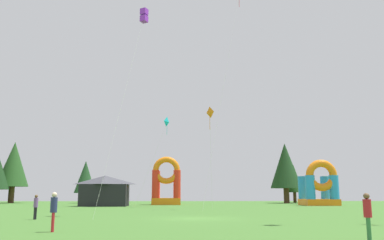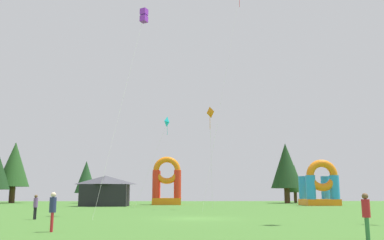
# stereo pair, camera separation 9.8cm
# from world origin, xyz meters

# --- Properties ---
(ground_plane) EXTENTS (120.00, 120.00, 0.00)m
(ground_plane) POSITION_xyz_m (0.00, 0.00, 0.00)
(ground_plane) COLOR #3D6B28
(kite_orange_diamond) EXTENTS (0.81, 2.86, 10.58)m
(kite_orange_diamond) POSITION_xyz_m (2.09, 15.11, 10.03)
(kite_orange_diamond) COLOR orange
(kite_orange_diamond) RESTS_ON ground_plane
(kite_cyan_diamond) EXTENTS (3.97, 1.36, 10.61)m
(kite_cyan_diamond) POSITION_xyz_m (-2.58, 21.23, 10.08)
(kite_cyan_diamond) COLOR #19B7CC
(kite_cyan_diamond) RESTS_ON ground_plane
(kite_purple_box) EXTENTS (2.85, 5.18, 16.57)m
(kite_purple_box) POSITION_xyz_m (-4.09, 3.82, 15.94)
(kite_purple_box) COLOR purple
(kite_purple_box) RESTS_ON ground_plane
(person_midfield) EXTENTS (0.34, 0.34, 1.65)m
(person_midfield) POSITION_xyz_m (5.53, -12.93, 0.98)
(person_midfield) COLOR #33723F
(person_midfield) RESTS_ON ground_plane
(person_near_camera) EXTENTS (0.32, 0.32, 1.55)m
(person_near_camera) POSITION_xyz_m (-10.30, -0.69, 0.92)
(person_near_camera) COLOR black
(person_near_camera) RESTS_ON ground_plane
(person_far_side) EXTENTS (0.35, 0.35, 1.69)m
(person_far_side) POSITION_xyz_m (-6.62, -9.20, 1.01)
(person_far_side) COLOR #B21E26
(person_far_side) RESTS_ON ground_plane
(inflatable_orange_dome) EXTENTS (4.52, 4.67, 6.18)m
(inflatable_orange_dome) POSITION_xyz_m (18.28, 28.62, 2.33)
(inflatable_orange_dome) COLOR orange
(inflatable_orange_dome) RESTS_ON ground_plane
(inflatable_blue_arch) EXTENTS (4.14, 3.72, 6.89)m
(inflatable_blue_arch) POSITION_xyz_m (-2.93, 32.58, 2.70)
(inflatable_blue_arch) COLOR orange
(inflatable_blue_arch) RESTS_ON ground_plane
(festival_tent) EXTENTS (5.90, 3.80, 3.91)m
(festival_tent) POSITION_xyz_m (-10.72, 26.14, 1.95)
(festival_tent) COLOR black
(festival_tent) RESTS_ON ground_plane
(tree_row_4) EXTENTS (5.32, 5.32, 10.49)m
(tree_row_4) POSITION_xyz_m (-29.81, 44.08, 6.57)
(tree_row_4) COLOR #4C331E
(tree_row_4) RESTS_ON ground_plane
(tree_row_5) EXTENTS (3.59, 3.59, 7.12)m
(tree_row_5) POSITION_xyz_m (-17.10, 42.93, 4.37)
(tree_row_5) COLOR #4C331E
(tree_row_5) RESTS_ON ground_plane
(tree_row_6) EXTENTS (5.24, 5.24, 10.15)m
(tree_row_6) POSITION_xyz_m (17.12, 41.63, 6.27)
(tree_row_6) COLOR #4C331E
(tree_row_6) RESTS_ON ground_plane
(tree_row_7) EXTENTS (3.12, 3.12, 6.64)m
(tree_row_7) POSITION_xyz_m (19.52, 45.15, 4.18)
(tree_row_7) COLOR #4C331E
(tree_row_7) RESTS_ON ground_plane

